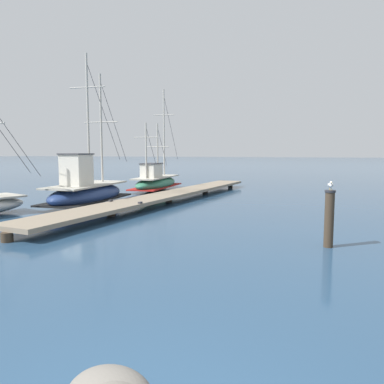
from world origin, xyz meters
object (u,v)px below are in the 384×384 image
mooring_piling (329,218)px  perched_seagull (330,185)px  fishing_boat_1 (156,181)px  fishing_boat_0 (86,191)px

mooring_piling → perched_seagull: (-0.00, 0.01, 0.93)m
fishing_boat_1 → perched_seagull: fishing_boat_1 is taller
fishing_boat_0 → perched_seagull: fishing_boat_0 is taller
fishing_boat_1 → mooring_piling: (11.55, -12.51, 0.21)m
mooring_piling → fishing_boat_1: bearing=132.7°
fishing_boat_0 → perched_seagull: (11.55, -4.52, 1.03)m
mooring_piling → perched_seagull: perched_seagull is taller
fishing_boat_0 → fishing_boat_1: size_ratio=0.94×
fishing_boat_1 → fishing_boat_0: bearing=-90.0°
fishing_boat_0 → mooring_piling: bearing=-21.4°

